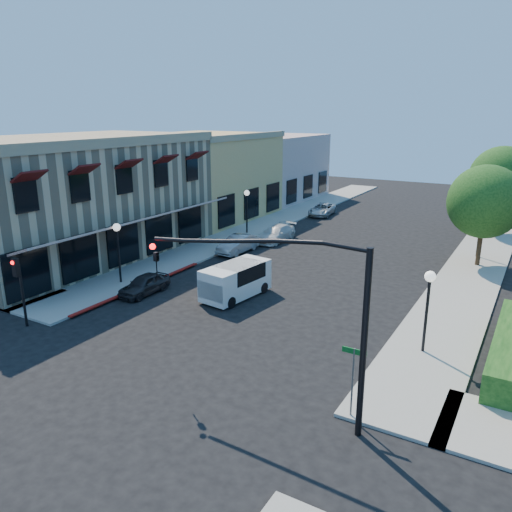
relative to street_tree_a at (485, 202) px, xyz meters
The scene contains 22 objects.
ground 24.06m from the street_tree_a, 111.80° to the right, with size 120.00×120.00×0.00m, color black.
sidewalk_left 18.71m from the street_tree_a, 164.10° to the left, with size 3.50×50.00×0.12m, color gray.
sidewalk_right 6.49m from the street_tree_a, 90.57° to the left, with size 3.50×50.00×0.12m, color gray.
curb_red_strip 21.45m from the street_tree_a, 138.28° to the right, with size 0.25×10.00×0.06m, color maroon.
corner_brick_building 26.63m from the street_tree_a, 155.60° to the right, with size 11.77×18.20×8.10m.
yellow_stucco_building 24.63m from the street_tree_a, behind, with size 10.00×12.00×7.60m, color tan.
pink_stucco_building 29.10m from the street_tree_a, 146.64° to the left, with size 10.00×12.00×7.00m, color tan.
hedge 13.96m from the street_tree_a, 77.42° to the right, with size 1.40×8.00×1.10m, color #123D11.
street_tree_a is the anchor object (origin of this frame).
street_tree_b 10.01m from the street_tree_a, 90.00° to the left, with size 4.94×4.94×7.02m.
signal_mast_arm 20.71m from the street_tree_a, 98.17° to the right, with size 8.01×0.39×6.00m.
secondary_signal 26.64m from the street_tree_a, 129.21° to the right, with size 0.28×0.42×3.32m.
street_name_sign 20.00m from the street_tree_a, 93.76° to the right, with size 0.80×0.06×2.50m.
lamppost_left_near 22.30m from the street_tree_a, 141.02° to the right, with size 0.44×0.44×3.57m.
lamppost_left_far 17.36m from the street_tree_a, behind, with size 0.44×0.44×3.57m.
lamppost_right_near 14.08m from the street_tree_a, 91.23° to the right, with size 0.44×0.44×3.57m.
lamppost_right_far 2.49m from the street_tree_a, 98.53° to the left, with size 0.44×0.44×3.57m.
white_van 16.56m from the street_tree_a, 129.95° to the right, with size 2.25×4.24×1.80m.
parked_car_a 21.19m from the street_tree_a, 135.95° to the right, with size 1.28×3.18×1.08m, color black.
parked_car_b 16.21m from the street_tree_a, 161.62° to the right, with size 1.29×3.71×1.22m, color #A1A3A6.
parked_car_c 14.66m from the street_tree_a, behind, with size 1.68×4.13×1.20m, color silver.
parked_car_d 18.39m from the street_tree_a, 146.31° to the left, with size 1.85×4.01×1.12m, color #B2B5B8.
Camera 1 is at (11.97, -11.53, 9.64)m, focal length 35.00 mm.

